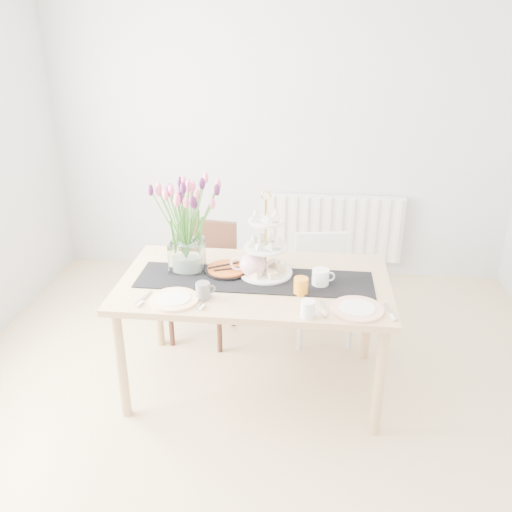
# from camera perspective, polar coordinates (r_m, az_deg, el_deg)

# --- Properties ---
(room_shell) EXTENTS (4.50, 4.50, 4.50)m
(room_shell) POSITION_cam_1_polar(r_m,az_deg,el_deg) (2.55, -0.81, 3.47)
(room_shell) COLOR tan
(room_shell) RESTS_ON ground
(radiator) EXTENTS (1.20, 0.08, 0.60)m
(radiator) POSITION_cam_1_polar(r_m,az_deg,el_deg) (4.89, 8.22, 2.94)
(radiator) COLOR white
(radiator) RESTS_ON room_shell
(dining_table) EXTENTS (1.60, 0.90, 0.75)m
(dining_table) POSITION_cam_1_polar(r_m,az_deg,el_deg) (3.26, -0.15, -3.78)
(dining_table) COLOR tan
(dining_table) RESTS_ON ground
(chair_brown) EXTENTS (0.47, 0.47, 0.84)m
(chair_brown) POSITION_cam_1_polar(r_m,az_deg,el_deg) (3.95, -5.39, -1.64)
(chair_brown) COLOR #351B13
(chair_brown) RESTS_ON ground
(chair_white) EXTENTS (0.45, 0.45, 0.76)m
(chair_white) POSITION_cam_1_polar(r_m,az_deg,el_deg) (3.97, 6.94, -2.41)
(chair_white) COLOR silver
(chair_white) RESTS_ON ground
(table_runner) EXTENTS (1.40, 0.35, 0.01)m
(table_runner) POSITION_cam_1_polar(r_m,az_deg,el_deg) (3.22, -0.15, -2.51)
(table_runner) COLOR black
(table_runner) RESTS_ON dining_table
(tulip_vase) EXTENTS (0.70, 0.70, 0.60)m
(tulip_vase) POSITION_cam_1_polar(r_m,az_deg,el_deg) (3.24, -7.52, 4.77)
(tulip_vase) COLOR silver
(tulip_vase) RESTS_ON dining_table
(cake_stand) EXTENTS (0.33, 0.33, 0.48)m
(cake_stand) POSITION_cam_1_polar(r_m,az_deg,el_deg) (3.23, 1.02, 0.19)
(cake_stand) COLOR gold
(cake_stand) RESTS_ON dining_table
(teapot) EXTENTS (0.26, 0.21, 0.17)m
(teapot) POSITION_cam_1_polar(r_m,az_deg,el_deg) (3.24, -0.35, -0.89)
(teapot) COLOR white
(teapot) RESTS_ON dining_table
(cream_jug) EXTENTS (0.11, 0.11, 0.10)m
(cream_jug) POSITION_cam_1_polar(r_m,az_deg,el_deg) (3.17, 6.80, -2.26)
(cream_jug) COLOR white
(cream_jug) RESTS_ON dining_table
(tart_tin) EXTENTS (0.28, 0.28, 0.03)m
(tart_tin) POSITION_cam_1_polar(r_m,az_deg,el_deg) (3.32, -3.02, -1.50)
(tart_tin) COLOR black
(tart_tin) RESTS_ON dining_table
(mug_grey) EXTENTS (0.11, 0.11, 0.10)m
(mug_grey) POSITION_cam_1_polar(r_m,az_deg,el_deg) (3.02, -5.60, -3.66)
(mug_grey) COLOR slate
(mug_grey) RESTS_ON dining_table
(mug_white) EXTENTS (0.10, 0.10, 0.09)m
(mug_white) POSITION_cam_1_polar(r_m,az_deg,el_deg) (2.85, 5.47, -5.56)
(mug_white) COLOR white
(mug_white) RESTS_ON dining_table
(mug_orange) EXTENTS (0.11, 0.11, 0.10)m
(mug_orange) POSITION_cam_1_polar(r_m,az_deg,el_deg) (3.06, 4.74, -3.16)
(mug_orange) COLOR orange
(mug_orange) RESTS_ON dining_table
(plate_left) EXTENTS (0.34, 0.34, 0.01)m
(plate_left) POSITION_cam_1_polar(r_m,az_deg,el_deg) (3.04, -8.63, -4.54)
(plate_left) COLOR white
(plate_left) RESTS_ON dining_table
(plate_right) EXTENTS (0.34, 0.34, 0.01)m
(plate_right) POSITION_cam_1_polar(r_m,az_deg,el_deg) (2.96, 10.61, -5.51)
(plate_right) COLOR white
(plate_right) RESTS_ON dining_table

